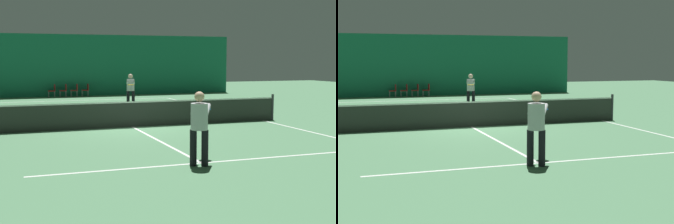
# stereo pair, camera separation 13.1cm
# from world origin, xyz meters

# --- Properties ---
(ground_plane) EXTENTS (60.00, 60.00, 0.00)m
(ground_plane) POSITION_xyz_m (0.00, 0.00, 0.00)
(ground_plane) COLOR #4C7F56
(backdrop_curtain) EXTENTS (23.00, 0.12, 4.16)m
(backdrop_curtain) POSITION_xyz_m (0.00, 15.46, 2.08)
(backdrop_curtain) COLOR #196B4C
(backdrop_curtain) RESTS_ON ground
(court_line_baseline_far) EXTENTS (11.00, 0.10, 0.00)m
(court_line_baseline_far) POSITION_xyz_m (0.00, 11.90, 0.00)
(court_line_baseline_far) COLOR white
(court_line_baseline_far) RESTS_ON ground
(court_line_service_far) EXTENTS (8.25, 0.10, 0.00)m
(court_line_service_far) POSITION_xyz_m (0.00, 6.40, 0.00)
(court_line_service_far) COLOR white
(court_line_service_far) RESTS_ON ground
(court_line_service_near) EXTENTS (8.25, 0.10, 0.00)m
(court_line_service_near) POSITION_xyz_m (0.00, -6.40, 0.00)
(court_line_service_near) COLOR white
(court_line_service_near) RESTS_ON ground
(court_line_sideline_right) EXTENTS (0.10, 23.80, 0.00)m
(court_line_sideline_right) POSITION_xyz_m (5.50, 0.00, 0.00)
(court_line_sideline_right) COLOR white
(court_line_sideline_right) RESTS_ON ground
(court_line_centre) EXTENTS (0.10, 12.80, 0.00)m
(court_line_centre) POSITION_xyz_m (0.00, 0.00, 0.00)
(court_line_centre) COLOR white
(court_line_centre) RESTS_ON ground
(tennis_net) EXTENTS (12.00, 0.10, 1.07)m
(tennis_net) POSITION_xyz_m (0.00, 0.00, 0.51)
(tennis_net) COLOR #2D332D
(tennis_net) RESTS_ON ground
(player_near) EXTENTS (1.02, 1.38, 1.76)m
(player_near) POSITION_xyz_m (-0.16, -6.62, 1.02)
(player_near) COLOR black
(player_near) RESTS_ON ground
(player_far) EXTENTS (0.69, 1.42, 1.73)m
(player_far) POSITION_xyz_m (1.80, 7.03, 1.01)
(player_far) COLOR black
(player_far) RESTS_ON ground
(courtside_chair_0) EXTENTS (0.44, 0.44, 0.84)m
(courtside_chair_0) POSITION_xyz_m (-1.41, 14.91, 0.49)
(courtside_chair_0) COLOR #99999E
(courtside_chair_0) RESTS_ON ground
(courtside_chair_1) EXTENTS (0.44, 0.44, 0.84)m
(courtside_chair_1) POSITION_xyz_m (-0.68, 14.91, 0.49)
(courtside_chair_1) COLOR #99999E
(courtside_chair_1) RESTS_ON ground
(courtside_chair_2) EXTENTS (0.44, 0.44, 0.84)m
(courtside_chair_2) POSITION_xyz_m (0.05, 14.91, 0.49)
(courtside_chair_2) COLOR #99999E
(courtside_chair_2) RESTS_ON ground
(courtside_chair_3) EXTENTS (0.44, 0.44, 0.84)m
(courtside_chair_3) POSITION_xyz_m (0.79, 14.91, 0.49)
(courtside_chair_3) COLOR #99999E
(courtside_chair_3) RESTS_ON ground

